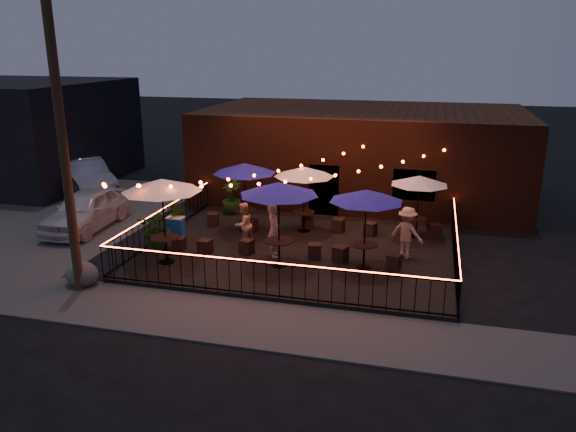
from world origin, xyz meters
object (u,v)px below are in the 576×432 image
cafe_table_0 (162,186)px  cafe_table_4 (366,197)px  cooler (176,228)px  cafe_table_5 (419,181)px  cafe_table_2 (279,190)px  boulder (82,274)px  cafe_table_1 (245,169)px  cafe_table_3 (304,173)px  utility_pole (64,152)px

cafe_table_0 → cafe_table_4: cafe_table_0 is taller
cooler → cafe_table_5: bearing=13.6°
cafe_table_2 → boulder: 6.24m
cafe_table_0 → cafe_table_5: cafe_table_0 is taller
cafe_table_1 → cafe_table_5: bearing=8.2°
cafe_table_1 → boulder: size_ratio=3.09×
cafe_table_1 → cafe_table_3: (2.08, 0.48, -0.11)m
utility_pole → boulder: size_ratio=8.50×
utility_pole → cafe_table_1: size_ratio=2.75×
cafe_table_1 → cafe_table_3: cafe_table_1 is taller
cafe_table_5 → boulder: bearing=-144.8°
utility_pole → boulder: bearing=109.0°
cafe_table_0 → cafe_table_4: 6.19m
utility_pole → cafe_table_1: 6.81m
cafe_table_0 → cafe_table_3: 5.41m
cafe_table_0 → cafe_table_4: (6.08, 1.12, -0.20)m
utility_pole → cafe_table_2: utility_pole is taller
utility_pole → cafe_table_4: bearing=23.9°
cafe_table_2 → cooler: cafe_table_2 is taller
cafe_table_0 → cafe_table_4: bearing=10.5°
cafe_table_4 → cooler: cafe_table_4 is taller
cafe_table_4 → cafe_table_5: bearing=67.0°
cafe_table_0 → cooler: bearing=107.8°
cafe_table_0 → utility_pole: bearing=-125.1°
boulder → cafe_table_2: bearing=26.6°
cafe_table_2 → cooler: (-4.22, 1.56, -2.04)m
utility_pole → cooler: bearing=78.6°
cafe_table_2 → cafe_table_5: (4.01, 3.89, -0.40)m
cafe_table_0 → cafe_table_2: (3.52, 0.63, -0.03)m
cafe_table_3 → boulder: 8.26m
boulder → cafe_table_1: bearing=61.0°
cafe_table_5 → cafe_table_3: bearing=-174.3°
cafe_table_1 → cooler: size_ratio=3.69×
utility_pole → cafe_table_0: (1.60, 2.28, -1.38)m
cafe_table_4 → boulder: (-7.78, -3.11, -2.05)m
utility_pole → cafe_table_4: (7.68, 3.40, -1.58)m
cafe_table_1 → cafe_table_2: size_ratio=1.09×
cafe_table_3 → boulder: bearing=-130.4°
cafe_table_0 → cooler: (-0.70, 2.18, -2.07)m
cafe_table_2 → boulder: bearing=-153.4°
utility_pole → boulder: 3.65m
cafe_table_5 → utility_pole: bearing=-143.3°
cafe_table_2 → cafe_table_1: bearing=125.0°
cafe_table_4 → cafe_table_1: bearing=151.7°
cafe_table_1 → cafe_table_4: cafe_table_1 is taller
cafe_table_4 → boulder: 8.62m
cafe_table_0 → cafe_table_2: size_ratio=1.20×
cafe_table_2 → cafe_table_3: (-0.02, 3.49, -0.23)m
cafe_table_5 → cafe_table_2: bearing=-135.9°
cafe_table_1 → utility_pole: bearing=-116.9°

